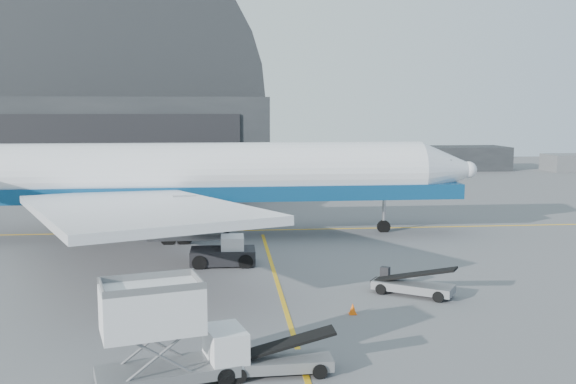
{
  "coord_description": "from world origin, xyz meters",
  "views": [
    {
      "loc": [
        -3.08,
        -34.54,
        10.47
      ],
      "look_at": [
        1.43,
        10.94,
        4.5
      ],
      "focal_mm": 40.0,
      "sensor_mm": 36.0,
      "label": 1
    }
  ],
  "objects": [
    {
      "name": "ground",
      "position": [
        0.0,
        0.0,
        0.0
      ],
      "size": [
        200.0,
        200.0,
        0.0
      ],
      "primitive_type": "plane",
      "color": "#565659",
      "rests_on": "ground"
    },
    {
      "name": "taxi_lines",
      "position": [
        0.0,
        12.67,
        0.01
      ],
      "size": [
        80.0,
        42.12,
        0.02
      ],
      "color": "gold",
      "rests_on": "ground"
    },
    {
      "name": "hangar",
      "position": [
        -22.0,
        64.95,
        9.54
      ],
      "size": [
        50.0,
        28.3,
        28.0
      ],
      "color": "black",
      "rests_on": "ground"
    },
    {
      "name": "distant_bldg_a",
      "position": [
        38.0,
        72.0,
        0.0
      ],
      "size": [
        14.0,
        8.0,
        4.0
      ],
      "primitive_type": "cube",
      "color": "black",
      "rests_on": "ground"
    },
    {
      "name": "distant_bldg_b",
      "position": [
        55.0,
        68.0,
        0.0
      ],
      "size": [
        8.0,
        6.0,
        2.8
      ],
      "primitive_type": "cube",
      "color": "slate",
      "rests_on": "ground"
    },
    {
      "name": "airliner",
      "position": [
        -6.93,
        18.17,
        4.98
      ],
      "size": [
        50.72,
        49.18,
        17.8
      ],
      "color": "white",
      "rests_on": "ground"
    },
    {
      "name": "catering_truck",
      "position": [
        -5.4,
        -10.8,
        1.97
      ],
      "size": [
        6.0,
        3.49,
        3.89
      ],
      "rotation": [
        0.0,
        0.0,
        0.27
      ],
      "color": "slate",
      "rests_on": "ground"
    },
    {
      "name": "pushback_tug",
      "position": [
        -3.15,
        7.96,
        0.75
      ],
      "size": [
        4.36,
        2.59,
        2.0
      ],
      "rotation": [
        0.0,
        0.0,
        -0.01
      ],
      "color": "black",
      "rests_on": "ground"
    },
    {
      "name": "belt_loader_a",
      "position": [
        -1.14,
        -10.25,
        0.54
      ],
      "size": [
        4.64,
        1.75,
        1.76
      ],
      "rotation": [
        0.0,
        0.0,
        0.03
      ],
      "color": "slate",
      "rests_on": "ground"
    },
    {
      "name": "belt_loader_b",
      "position": [
        7.38,
        -0.18,
        0.56
      ],
      "size": [
        4.6,
        3.72,
        1.82
      ],
      "rotation": [
        0.0,
        0.0,
        -0.57
      ],
      "color": "slate",
      "rests_on": "ground"
    },
    {
      "name": "traffic_cone",
      "position": [
        3.36,
        -3.26,
        0.27
      ],
      "size": [
        0.4,
        0.4,
        0.58
      ],
      "color": "#E25307",
      "rests_on": "ground"
    }
  ]
}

